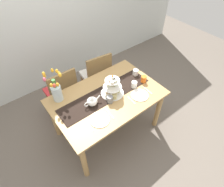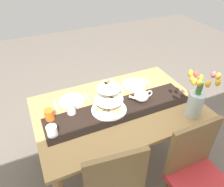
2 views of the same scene
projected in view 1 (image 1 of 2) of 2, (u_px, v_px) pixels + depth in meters
ground_plane at (108, 129)px, 2.96m from camera, size 8.00×8.00×0.00m
room_wall_rear at (45, 13)px, 2.89m from camera, size 6.00×0.08×2.60m
dining_table at (107, 102)px, 2.51m from camera, size 1.42×0.92×0.74m
chair_left at (62, 91)px, 2.84m from camera, size 0.42×0.42×0.91m
chair_right at (97, 74)px, 3.11m from camera, size 0.47×0.47×0.91m
table_runner at (105, 95)px, 2.45m from camera, size 1.28×0.31×0.00m
tiered_cake_stand at (113, 88)px, 2.40m from camera, size 0.30×0.30×0.30m
teapot at (92, 101)px, 2.29m from camera, size 0.24×0.13×0.14m
tulip_vase at (56, 90)px, 2.29m from camera, size 0.22×0.23×0.43m
cream_jug at (136, 72)px, 2.70m from camera, size 0.08×0.08×0.08m
dinner_plate_left at (100, 120)px, 2.17m from camera, size 0.23×0.23×0.01m
fork_left at (89, 126)px, 2.11m from camera, size 0.02×0.15×0.01m
knife_left at (110, 114)px, 2.23m from camera, size 0.03×0.17×0.01m
dinner_plate_right at (140, 95)px, 2.44m from camera, size 0.23×0.23×0.01m
fork_right at (131, 100)px, 2.38m from camera, size 0.03×0.15×0.01m
knife_right at (148, 90)px, 2.50m from camera, size 0.02×0.17×0.01m
mug_grey at (110, 99)px, 2.32m from camera, size 0.08×0.08×0.09m
mug_white_text at (134, 85)px, 2.52m from camera, size 0.08×0.08×0.09m
mug_orange at (144, 79)px, 2.59m from camera, size 0.08×0.08×0.09m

